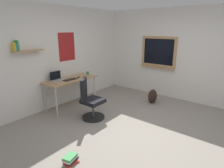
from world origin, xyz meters
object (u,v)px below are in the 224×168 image
Objects in this scene: computer_mouse at (78,77)px; coffee_mug at (88,73)px; backpack at (152,96)px; desk at (71,82)px; office_chair at (90,102)px; laptop at (57,78)px; book_stack_on_floor at (70,159)px; keyboard at (70,79)px.

computer_mouse is 1.13× the size of coffee_mug.
coffee_mug is at bearing 120.51° from backpack.
office_chair is (-0.21, -0.91, -0.27)m from desk.
office_chair is 1.13m from laptop.
backpack is 1.50× the size of book_stack_on_floor.
book_stack_on_floor is (-3.06, -0.15, -0.14)m from backpack.
computer_mouse is 2.12m from backpack.
office_chair is at bearing 158.24° from backpack.
computer_mouse reaches higher than backpack.
coffee_mug reaches higher than desk.
desk is 1.48× the size of office_chair.
backpack is (0.94, -1.59, -0.60)m from coffee_mug.
keyboard is 3.56× the size of computer_mouse.
desk is 5.38× the size of book_stack_on_floor.
book_stack_on_floor is at bearing -130.59° from keyboard.
office_chair reaches higher than book_stack_on_floor.
keyboard reaches higher than desk.
book_stack_on_floor is at bearing -130.73° from desk.
laptop is 2.37m from book_stack_on_floor.
desk is 0.97m from office_chair.
keyboard is 2.33m from book_stack_on_floor.
office_chair is 2.41× the size of backpack.
desk is 0.14m from keyboard.
keyboard is at bearing 49.41° from book_stack_on_floor.
office_chair is at bearing -116.64° from computer_mouse.
laptop reaches higher than backpack.
backpack reaches higher than book_stack_on_floor.
coffee_mug reaches higher than computer_mouse.
keyboard is 0.94× the size of backpack.
desk is 2.28m from backpack.
keyboard is at bearing 180.00° from computer_mouse.
office_chair is at bearing 32.97° from book_stack_on_floor.
laptop reaches higher than desk.
keyboard is at bearing 80.44° from office_chair.
laptop is 0.79× the size of backpack.
desk is at bearing -24.16° from laptop.
book_stack_on_floor is (-1.44, -1.69, -0.71)m from keyboard.
keyboard is 0.68m from coffee_mug.
book_stack_on_floor is at bearing -135.65° from computer_mouse.
backpack is at bearing -46.31° from desk.
desk is at bearing 133.69° from backpack.
office_chair reaches higher than coffee_mug.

